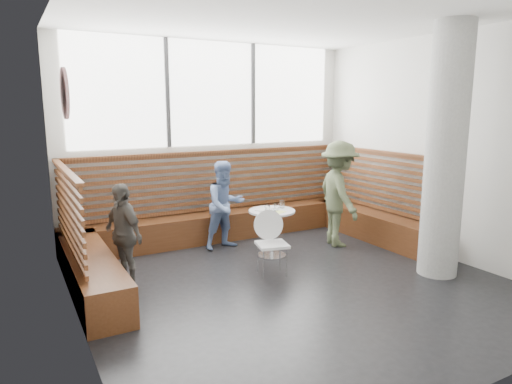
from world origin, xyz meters
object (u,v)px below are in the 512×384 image
child_back (225,205)px  child_left (123,234)px  adult_man (339,194)px  concrete_column (446,153)px  cafe_table (272,223)px  cafe_chair (270,238)px

child_back → child_left: size_ratio=1.08×
adult_man → child_back: bearing=81.5°
concrete_column → cafe_table: (-1.55, 1.66, -1.10)m
cafe_table → child_back: 0.83m
cafe_table → cafe_chair: (-0.39, -0.59, -0.01)m
child_back → cafe_table: bearing=-65.2°
cafe_table → cafe_chair: 0.71m
concrete_column → child_left: 4.15m
adult_man → child_back: adult_man is taller
cafe_table → child_back: size_ratio=0.51×
cafe_table → child_back: child_back is taller
adult_man → child_left: bearing=105.1°
child_left → cafe_chair: bearing=53.9°
concrete_column → cafe_chair: concrete_column is taller
adult_man → concrete_column: bearing=-153.0°
cafe_chair → child_left: size_ratio=0.66×
child_back → adult_man: bearing=-30.4°
cafe_table → child_left: child_left is taller
cafe_chair → adult_man: 1.73m
concrete_column → child_left: concrete_column is taller
child_back → cafe_chair: bearing=-95.1°
concrete_column → adult_man: bearing=101.8°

